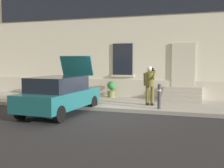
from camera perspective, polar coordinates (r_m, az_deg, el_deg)
ground_plane at (r=10.87m, az=-1.65°, el=-6.49°), size 80.00×80.00×0.00m
sidewalk at (r=13.48m, az=2.44°, el=-3.96°), size 24.00×3.60×0.15m
curb_edge at (r=11.73m, az=-0.07°, el=-5.28°), size 24.00×0.12×0.15m
building_facade at (r=15.81m, az=5.03°, el=10.59°), size 24.00×1.52×7.50m
entrance_stoop at (r=14.28m, az=14.09°, el=-2.33°), size 1.90×1.28×0.64m
hatchback_car_teal at (r=11.27m, az=-10.63°, el=-2.06°), size 1.90×4.12×2.34m
bollard_near_person at (r=11.58m, az=9.62°, el=-2.28°), size 0.15×0.15×1.04m
bollard_far_left at (r=12.71m, az=-7.46°, el=-1.63°), size 0.15×0.15×1.04m
person_on_phone at (r=12.38m, az=7.70°, el=0.22°), size 0.51×0.51×1.74m
planter_terracotta at (r=16.44m, az=-13.39°, el=-0.64°), size 0.44×0.44×0.86m
planter_charcoal at (r=15.81m, az=-6.77°, el=-0.75°), size 0.44×0.44×0.86m
planter_olive at (r=15.07m, az=-0.14°, el=-1.00°), size 0.44×0.44×0.86m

